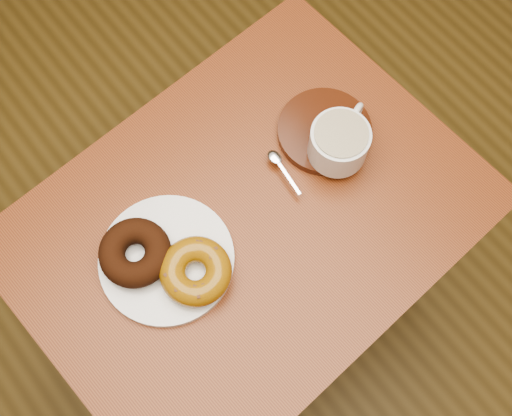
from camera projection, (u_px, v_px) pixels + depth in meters
ground at (229, 240)px, 1.82m from camera, size 6.00×6.00×0.00m
cafe_table at (248, 240)px, 1.19m from camera, size 0.80×0.62×0.72m
donut_plate at (167, 259)px, 1.05m from camera, size 0.26×0.26×0.01m
donut_cinnamon at (135, 253)px, 1.02m from camera, size 0.12×0.12×0.04m
donut_caramel at (196, 271)px, 1.01m from camera, size 0.12×0.12×0.04m
saucer at (324, 131)px, 1.13m from camera, size 0.20×0.20×0.02m
coffee_cup at (340, 142)px, 1.07m from camera, size 0.13×0.10×0.07m
teaspoon at (277, 161)px, 1.10m from camera, size 0.02×0.10×0.01m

